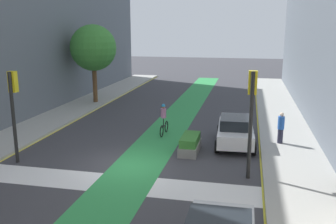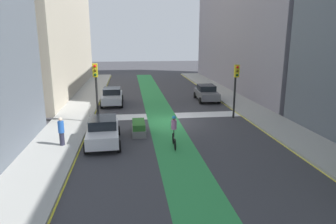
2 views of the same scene
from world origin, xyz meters
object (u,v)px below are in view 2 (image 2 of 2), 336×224
at_px(car_grey_left_near, 206,93).
at_px(pedestrian_sidewalk_right_a, 61,131).
at_px(car_white_right_far, 103,131).
at_px(traffic_signal_near_right, 96,82).
at_px(median_planter, 139,128).
at_px(car_silver_right_near, 112,96).
at_px(traffic_signal_near_left, 236,81).
at_px(cyclist_in_lane, 174,131).

height_order(car_grey_left_near, pedestrian_sidewalk_right_a, pedestrian_sidewalk_right_a).
bearing_deg(car_grey_left_near, car_white_right_far, 51.14).
height_order(traffic_signal_near_right, median_planter, traffic_signal_near_right).
height_order(traffic_signal_near_right, car_silver_right_near, traffic_signal_near_right).
distance_m(car_silver_right_near, median_planter, 9.65).
relative_size(pedestrian_sidewalk_right_a, median_planter, 0.78).
distance_m(traffic_signal_near_left, car_grey_left_near, 7.34).
bearing_deg(traffic_signal_near_left, median_planter, 21.62).
bearing_deg(car_silver_right_near, pedestrian_sidewalk_right_a, 78.40).
bearing_deg(median_planter, cyclist_in_lane, 126.40).
relative_size(traffic_signal_near_left, car_white_right_far, 0.99).
bearing_deg(median_planter, car_grey_left_near, -125.66).
height_order(cyclist_in_lane, median_planter, cyclist_in_lane).
bearing_deg(car_silver_right_near, traffic_signal_near_right, 83.89).
bearing_deg(car_silver_right_near, car_grey_left_near, -176.17).
xyz_separation_m(traffic_signal_near_right, car_white_right_far, (-0.71, 4.26, -2.32)).
bearing_deg(car_white_right_far, median_planter, -143.57).
relative_size(car_grey_left_near, car_white_right_far, 1.00).
distance_m(traffic_signal_near_left, median_planter, 8.61).
xyz_separation_m(traffic_signal_near_left, cyclist_in_lane, (5.67, 5.69, -2.00)).
height_order(car_white_right_far, pedestrian_sidewalk_right_a, pedestrian_sidewalk_right_a).
relative_size(traffic_signal_near_right, car_white_right_far, 1.05).
relative_size(car_grey_left_near, pedestrian_sidewalk_right_a, 2.57).
bearing_deg(pedestrian_sidewalk_right_a, cyclist_in_lane, 174.15).
relative_size(traffic_signal_near_left, median_planter, 1.98).
bearing_deg(cyclist_in_lane, median_planter, -53.60).
xyz_separation_m(car_grey_left_near, car_silver_right_near, (9.36, 0.63, 0.00)).
bearing_deg(traffic_signal_near_left, car_silver_right_near, -33.02).
height_order(traffic_signal_near_right, traffic_signal_near_left, traffic_signal_near_right).
xyz_separation_m(car_silver_right_near, pedestrian_sidewalk_right_a, (2.34, 11.40, 0.19)).
height_order(traffic_signal_near_right, cyclist_in_lane, traffic_signal_near_right).
distance_m(traffic_signal_near_left, pedestrian_sidewalk_right_a, 13.29).
xyz_separation_m(traffic_signal_near_right, car_grey_left_near, (-10.08, -7.37, -2.32)).
relative_size(car_grey_left_near, car_silver_right_near, 1.01).
bearing_deg(median_planter, car_silver_right_near, -77.02).
xyz_separation_m(car_silver_right_near, median_planter, (-2.17, 9.40, -0.40)).
bearing_deg(median_planter, traffic_signal_near_right, -42.58).
bearing_deg(cyclist_in_lane, car_silver_right_near, -71.09).
bearing_deg(traffic_signal_near_right, car_silver_right_near, -96.11).
height_order(traffic_signal_near_left, median_planter, traffic_signal_near_left).
relative_size(car_silver_right_near, pedestrian_sidewalk_right_a, 2.54).
bearing_deg(car_silver_right_near, cyclist_in_lane, 108.91).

